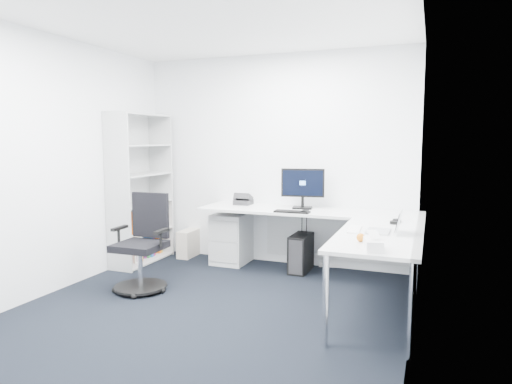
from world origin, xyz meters
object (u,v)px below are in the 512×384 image
(laptop, at_px, (378,221))
(task_chair, at_px, (139,243))
(monitor, at_px, (303,188))
(bookshelf, at_px, (140,189))
(l_desk, at_px, (300,248))

(laptop, bearing_deg, task_chair, -173.36)
(laptop, bearing_deg, monitor, 133.06)
(bookshelf, relative_size, monitor, 3.71)
(l_desk, bearing_deg, bookshelf, 178.68)
(laptop, bearing_deg, l_desk, 144.02)
(monitor, height_order, laptop, monitor)
(task_chair, height_order, laptop, task_chair)
(l_desk, bearing_deg, task_chair, -147.82)
(l_desk, bearing_deg, laptop, -36.97)
(task_chair, distance_m, monitor, 2.03)
(l_desk, height_order, laptop, laptop)
(bookshelf, distance_m, monitor, 2.12)
(bookshelf, relative_size, laptop, 6.53)
(monitor, bearing_deg, laptop, -57.42)
(task_chair, relative_size, monitor, 1.97)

